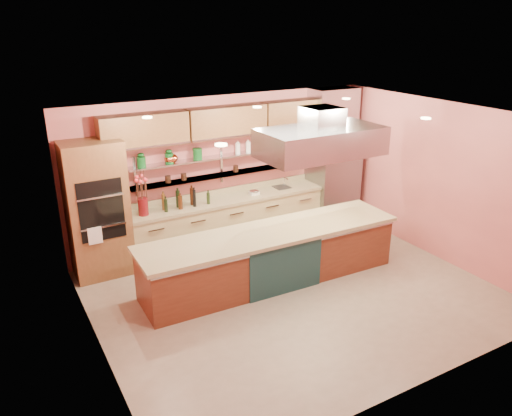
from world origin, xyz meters
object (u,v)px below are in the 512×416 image
copper_kettle (172,158)px  green_canister (198,154)px  kitchen_scale (254,192)px  flower_vase (143,207)px  island (271,256)px  refrigerator (333,174)px

copper_kettle → green_canister: size_ratio=0.98×
kitchen_scale → green_canister: (-1.04, 0.22, 0.83)m
copper_kettle → green_canister: green_canister is taller
flower_vase → kitchen_scale: size_ratio=1.72×
copper_kettle → kitchen_scale: bearing=-8.2°
island → copper_kettle: (-0.94, 1.83, 1.35)m
island → kitchen_scale: kitchen_scale is taller
kitchen_scale → green_canister: size_ratio=0.90×
island → kitchen_scale: bearing=71.4°
refrigerator → green_canister: refrigerator is taller
kitchen_scale → flower_vase: bearing=166.4°
flower_vase → copper_kettle: (0.65, 0.22, 0.71)m
kitchen_scale → copper_kettle: bearing=158.1°
flower_vase → kitchen_scale: (2.17, 0.00, -0.10)m
island → green_canister: 2.33m
flower_vase → copper_kettle: copper_kettle is taller
island → green_canister: green_canister is taller
green_canister → kitchen_scale: bearing=-11.9°
refrigerator → flower_vase: (-4.05, 0.01, 0.03)m
refrigerator → island: (-2.46, -1.60, -0.60)m
refrigerator → kitchen_scale: size_ratio=11.76×
refrigerator → flower_vase: 4.05m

